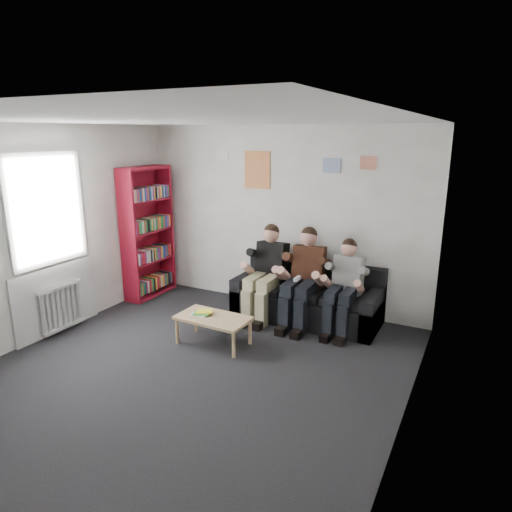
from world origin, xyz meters
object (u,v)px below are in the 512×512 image
at_px(coffee_table, 213,320).
at_px(person_right, 344,288).
at_px(person_middle, 303,279).
at_px(sofa, 307,300).
at_px(person_left, 266,273).
at_px(bookshelf, 148,232).

bearing_deg(coffee_table, person_right, 39.94).
distance_m(coffee_table, person_right, 1.75).
height_order(person_middle, person_right, person_middle).
distance_m(sofa, person_left, 0.71).
distance_m(sofa, person_middle, 0.42).
xyz_separation_m(sofa, coffee_table, (-0.76, -1.30, 0.04)).
xyz_separation_m(bookshelf, coffee_table, (1.91, -1.09, -0.72)).
bearing_deg(person_right, person_middle, -176.13).
height_order(sofa, bookshelf, bookshelf).
relative_size(bookshelf, person_left, 1.56).
height_order(sofa, coffee_table, sofa).
distance_m(bookshelf, person_left, 2.13).
distance_m(coffee_table, person_left, 1.17).
height_order(coffee_table, person_middle, person_middle).
bearing_deg(person_left, sofa, 20.14).
bearing_deg(sofa, coffee_table, -120.16).
height_order(bookshelf, person_left, bookshelf).
bearing_deg(bookshelf, person_left, -0.25).
bearing_deg(person_middle, coffee_table, -131.06).
xyz_separation_m(bookshelf, person_middle, (2.66, 0.01, -0.39)).
relative_size(sofa, person_left, 1.53).
relative_size(person_middle, person_right, 1.08).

